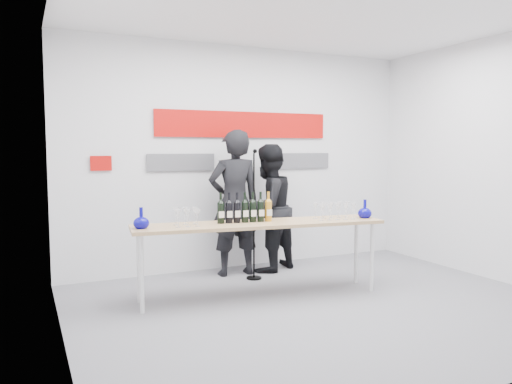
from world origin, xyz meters
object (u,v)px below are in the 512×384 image
mic_stand (254,240)px  tasting_table (260,228)px  presenter_left (234,203)px  presenter_right (268,208)px

mic_stand → tasting_table: bearing=-134.4°
presenter_left → presenter_right: (0.49, 0.01, -0.09)m
tasting_table → presenter_right: bearing=66.8°
tasting_table → mic_stand: 0.79m
tasting_table → mic_stand: (0.26, 0.70, -0.27)m
tasting_table → presenter_left: bearing=91.0°
tasting_table → presenter_right: 1.19m
presenter_left → tasting_table: bearing=86.8°
presenter_left → mic_stand: (0.14, -0.30, -0.44)m
tasting_table → presenter_left: presenter_left is taller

